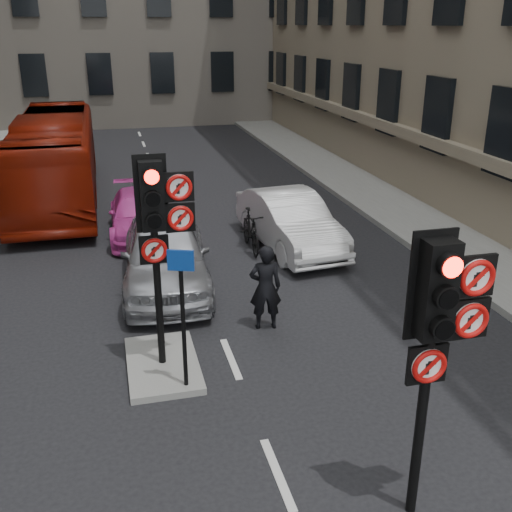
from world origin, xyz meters
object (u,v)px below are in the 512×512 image
car_silver (165,253)px  car_pink (140,214)px  car_white (290,221)px  motorcyclist (265,287)px  info_sign (182,300)px  bus_red (56,158)px  motorcycle (251,231)px  signal_far (159,218)px  signal_near (440,321)px

car_silver → car_pink: car_silver is taller
car_silver → car_white: (3.43, 1.74, -0.06)m
car_pink → motorcyclist: motorcyclist is taller
car_white → info_sign: (-3.58, -6.02, 0.90)m
bus_red → car_silver: bearing=-71.6°
motorcycle → motorcyclist: (-0.74, -4.26, 0.32)m
motorcycle → car_silver: bearing=-141.6°
bus_red → motorcycle: (5.10, -6.24, -0.89)m
car_pink → motorcyclist: 6.56m
motorcycle → signal_far: bearing=-116.2°
bus_red → car_pink: bearing=-60.9°
signal_near → car_white: bearing=82.6°
motorcycle → info_sign: 6.68m
car_white → bus_red: bearing=128.4°
signal_near → car_silver: bearing=106.7°
car_silver → bus_red: bearing=113.1°
car_silver → bus_red: 8.51m
signal_far → car_white: size_ratio=0.81×
motorcycle → info_sign: (-2.54, -6.08, 1.09)m
signal_far → car_pink: size_ratio=0.88×
signal_near → signal_far: signal_far is taller
signal_near → signal_far: bearing=123.0°
car_silver → info_sign: bearing=-87.6°
signal_far → car_white: 6.74m
car_white → motorcycle: size_ratio=2.49×
car_white → motorcycle: car_white is taller
signal_near → motorcyclist: 5.33m
car_white → motorcyclist: motorcyclist is taller
motorcyclist → info_sign: 2.67m
car_silver → motorcyclist: (1.65, -2.46, 0.06)m
car_white → motorcycle: 1.06m
signal_far → info_sign: 1.36m
signal_far → car_white: (3.80, 5.21, -1.97)m
car_white → info_sign: size_ratio=1.89×
car_pink → bus_red: bus_red is taller
car_pink → bus_red: bearing=121.5°
signal_far → motorcycle: 6.32m
car_silver → signal_far: bearing=-91.6°
bus_red → motorcycle: size_ratio=5.75×
signal_far → car_white: signal_far is taller
car_pink → motorcyclist: bearing=-70.5°
car_pink → info_sign: size_ratio=1.73×
car_pink → info_sign: (0.17, -8.07, 1.04)m
info_sign → motorcycle: bearing=86.8°
signal_near → motorcyclist: (-0.59, 5.01, -1.73)m
bus_red → motorcycle: 8.11m
signal_far → bus_red: bearing=101.5°
bus_red → info_sign: 12.58m
info_sign → car_white: bearing=78.7°
car_silver → car_white: bearing=31.4°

